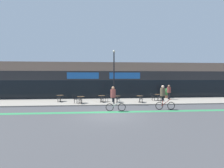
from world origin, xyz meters
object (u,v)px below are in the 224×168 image
at_px(cafe_chair_2_near, 102,98).
at_px(cafe_chair_3_near, 118,98).
at_px(cafe_chair_0_near, 59,98).
at_px(cafe_chair_5_side, 153,96).
at_px(lamp_post, 114,73).
at_px(bistro_table_3, 117,98).
at_px(planter_pot, 167,93).
at_px(bistro_table_0, 60,97).
at_px(cafe_chair_1_near, 80,99).
at_px(cyclist_0, 114,97).
at_px(cyclist_1, 163,95).
at_px(pedestrian_near_end, 169,91).
at_px(cafe_chair_2_side, 107,97).
at_px(bistro_table_4, 140,98).
at_px(cafe_chair_4_near, 141,98).
at_px(bistro_table_2, 102,97).
at_px(bistro_table_5, 158,96).
at_px(cafe_chair_5_near, 160,97).
at_px(bistro_table_1, 81,98).
at_px(cafe_chair_1_side, 75,98).

height_order(cafe_chair_2_near, cafe_chair_3_near, same).
relative_size(cafe_chair_0_near, cafe_chair_5_side, 1.00).
height_order(cafe_chair_2_near, lamp_post, lamp_post).
relative_size(bistro_table_3, planter_pot, 0.55).
bearing_deg(cafe_chair_5_side, bistro_table_0, -172.95).
bearing_deg(cafe_chair_1_near, cyclist_0, -130.11).
distance_m(cyclist_1, pedestrian_near_end, 6.85).
xyz_separation_m(bistro_table_3, pedestrian_near_end, (6.79, 1.93, 0.58)).
height_order(cafe_chair_1_near, cafe_chair_2_side, same).
relative_size(bistro_table_0, bistro_table_3, 1.10).
bearing_deg(cafe_chair_2_side, pedestrian_near_end, -162.45).
relative_size(bistro_table_4, cafe_chair_0_near, 0.80).
height_order(cafe_chair_2_side, cafe_chair_5_side, same).
bearing_deg(cyclist_0, cafe_chair_4_near, 50.40).
relative_size(cafe_chair_3_near, pedestrian_near_end, 0.49).
relative_size(bistro_table_2, bistro_table_5, 1.02).
xyz_separation_m(bistro_table_2, cafe_chair_2_near, (0.01, -0.63, -0.00)).
distance_m(cafe_chair_5_near, lamp_post, 6.27).
bearing_deg(cafe_chair_5_near, bistro_table_1, 102.33).
height_order(bistro_table_3, cafe_chair_4_near, cafe_chair_4_near).
bearing_deg(cyclist_0, lamp_post, 87.03).
distance_m(cafe_chair_2_side, cafe_chair_4_near, 3.82).
distance_m(cafe_chair_2_near, cafe_chair_3_near, 1.76).
bearing_deg(cafe_chair_5_near, planter_pot, -26.69).
bearing_deg(bistro_table_0, cafe_chair_5_near, -4.40).
bearing_deg(cyclist_0, cafe_chair_2_side, 96.18).
bearing_deg(cafe_chair_2_near, cafe_chair_1_side, 88.24).
bearing_deg(cafe_chair_1_near, bistro_table_0, 56.56).
relative_size(cafe_chair_4_near, cafe_chair_5_side, 1.00).
bearing_deg(planter_pot, cafe_chair_1_near, -158.70).
xyz_separation_m(cafe_chair_0_near, lamp_post, (6.04, -1.71, 2.70)).
relative_size(bistro_table_0, bistro_table_1, 0.98).
xyz_separation_m(bistro_table_4, cafe_chair_5_near, (2.47, 0.52, 0.00)).
relative_size(bistro_table_5, cafe_chair_5_near, 0.83).
bearing_deg(planter_pot, cafe_chair_0_near, -168.47).
distance_m(cafe_chair_5_near, planter_pot, 3.71).
relative_size(bistro_table_3, cafe_chair_5_side, 0.78).
bearing_deg(bistro_table_0, cafe_chair_0_near, -90.49).
xyz_separation_m(bistro_table_1, planter_pot, (11.10, 3.71, 0.20)).
bearing_deg(bistro_table_0, bistro_table_1, -31.70).
bearing_deg(cafe_chair_5_near, cafe_chair_5_side, 52.09).
height_order(cafe_chair_1_side, planter_pot, planter_pot).
xyz_separation_m(cafe_chair_2_side, cafe_chair_3_near, (1.10, -1.03, 0.00)).
distance_m(bistro_table_4, cafe_chair_5_side, 2.19).
bearing_deg(bistro_table_5, pedestrian_near_end, 29.14).
relative_size(bistro_table_0, cyclist_0, 0.36).
xyz_separation_m(bistro_table_3, cafe_chair_3_near, (-0.01, -0.63, 0.01)).
distance_m(bistro_table_2, bistro_table_4, 4.29).
height_order(cafe_chair_1_near, cafe_chair_2_near, same).
bearing_deg(cafe_chair_1_side, bistro_table_4, 4.11).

